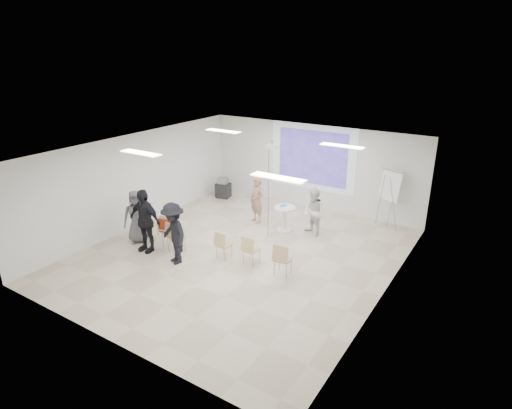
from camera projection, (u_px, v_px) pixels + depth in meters
The scene contains 30 objects.
floor at pixel (241, 256), 12.06m from camera, with size 8.00×9.00×0.10m, color beige.
ceiling at pixel (239, 148), 10.97m from camera, with size 8.00×9.00×0.10m, color white.
wall_back at pixel (313, 167), 15.11m from camera, with size 8.00×0.10×3.00m, color silver.
wall_left at pixel (135, 181), 13.55m from camera, with size 0.10×9.00×3.00m, color silver.
wall_right at pixel (390, 239), 9.48m from camera, with size 0.10×9.00×3.00m, color silver.
projection_halo at pixel (312, 157), 14.94m from camera, with size 3.20×0.01×2.30m, color silver.
projection_image at pixel (312, 157), 14.93m from camera, with size 2.60×0.01×1.90m, color #3E2FA1.
pedestal_table at pixel (284, 217), 13.41m from camera, with size 0.72×0.72×0.83m.
player_left at pixel (257, 197), 13.96m from camera, with size 0.63×0.43×1.73m, color #A47D64.
player_right at pixel (314, 210), 13.02m from camera, with size 0.80×0.64×1.66m, color white.
controller_left at pixel (265, 188), 13.97m from camera, with size 0.04×0.11×0.04m, color silver.
controller_right at pixel (313, 197), 13.21m from camera, with size 0.04×0.12×0.04m, color white.
chair_far_left at pixel (151, 222), 12.74m from camera, with size 0.59×0.61×0.99m.
chair_left_mid at pixel (169, 228), 12.28m from camera, with size 0.56×0.58×1.00m.
chair_left_inner at pixel (173, 235), 12.00m from camera, with size 0.52×0.54×0.90m.
chair_center at pixel (222, 243), 11.64m from camera, with size 0.39×0.41×0.79m.
chair_right_inner at pixel (250, 248), 11.32m from camera, with size 0.39×0.42×0.81m.
chair_right_far at pixel (282, 257), 10.76m from camera, with size 0.45×0.48×0.88m.
red_jacket at pixel (165, 226), 12.14m from camera, with size 0.42×0.10×0.40m, color #A02C13.
laptop at pixel (176, 235), 12.09m from camera, with size 0.33×0.24×0.03m, color black.
audience_left at pixel (144, 216), 11.92m from camera, with size 1.23×0.74×2.11m, color black.
audience_mid at pixel (173, 230), 11.27m from camera, with size 1.25×0.68×1.93m, color black.
audience_outer at pixel (136, 214), 12.54m from camera, with size 0.87×0.57×1.79m, color #5D5D62.
flipchart_easel at pixel (391, 186), 13.33m from camera, with size 0.79×0.63×1.93m.
av_cart at pixel (223, 188), 16.43m from camera, with size 0.61×0.53×0.79m.
ceiling_projector at pixel (272, 151), 12.23m from camera, with size 0.30×0.25×3.00m.
fluor_panel_nw at pixel (223, 131), 13.59m from camera, with size 1.20×0.30×0.02m, color white.
fluor_panel_ne at pixel (342, 146), 11.58m from camera, with size 1.20×0.30×0.02m, color white.
fluor_panel_sw at pixel (141, 153), 10.82m from camera, with size 1.20×0.30×0.02m, color white.
fluor_panel_se at pixel (278, 178), 8.81m from camera, with size 1.20×0.30×0.02m, color white.
Camera 1 is at (6.15, -8.87, 5.53)m, focal length 30.00 mm.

